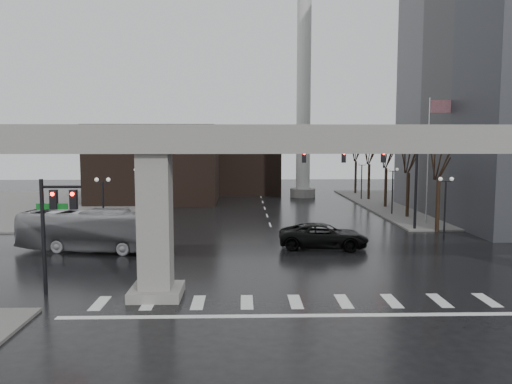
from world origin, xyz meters
TOP-DOWN VIEW (x-y plane):
  - ground at (0.00, 0.00)m, footprint 160.00×160.00m
  - sidewalk_ne at (26.00, 36.00)m, footprint 28.00×36.00m
  - sidewalk_nw at (-26.00, 36.00)m, footprint 28.00×36.00m
  - elevated_guideway at (1.26, 0.00)m, footprint 48.00×2.60m
  - building_far_left at (-14.00, 42.00)m, footprint 16.00×14.00m
  - building_far_mid at (-2.00, 52.00)m, footprint 10.00×10.00m
  - smokestack at (6.00, 46.00)m, footprint 3.60×3.60m
  - signal_mast_arm at (8.99, 18.80)m, footprint 12.12×0.43m
  - signal_left_pole at (-12.25, 0.50)m, footprint 2.30×0.30m
  - flagpole_assembly at (15.29, 22.00)m, footprint 2.06×0.12m
  - lamp_right_0 at (13.50, 14.00)m, footprint 1.22×0.32m
  - lamp_right_1 at (13.50, 28.00)m, footprint 1.22×0.32m
  - lamp_right_2 at (13.50, 42.00)m, footprint 1.22×0.32m
  - lamp_left_0 at (-13.50, 14.00)m, footprint 1.22×0.32m
  - lamp_left_1 at (-13.50, 28.00)m, footprint 1.22×0.32m
  - lamp_left_2 at (-13.50, 42.00)m, footprint 1.22×0.32m
  - tree_right_0 at (14.53, 18.02)m, footprint 1.09×1.58m
  - tree_right_1 at (14.53, 26.02)m, footprint 1.09×1.61m
  - tree_right_2 at (14.53, 34.02)m, footprint 1.10×1.63m
  - tree_right_3 at (14.53, 42.02)m, footprint 1.11×1.66m
  - tree_right_4 at (14.53, 50.02)m, footprint 1.12×1.69m
  - pickup_truck at (3.41, 11.49)m, footprint 6.92×3.89m
  - city_bus at (-13.51, 10.93)m, footprint 11.07×4.48m

SIDE VIEW (x-z plane):
  - ground at x=0.00m, z-range 0.00..0.00m
  - sidewalk_ne at x=26.00m, z-range 0.00..0.15m
  - sidewalk_nw at x=-26.00m, z-range 0.00..0.15m
  - pickup_truck at x=3.41m, z-range 0.00..1.83m
  - city_bus at x=-13.51m, z-range 0.00..3.01m
  - tree_right_0 at x=14.53m, z-range -0.97..6.54m
  - tree_right_1 at x=14.53m, z-range -0.99..6.69m
  - tree_right_2 at x=14.53m, z-range -1.01..6.84m
  - tree_right_3 at x=14.53m, z-range -1.03..6.99m
  - tree_right_4 at x=14.53m, z-range -1.05..7.14m
  - lamp_right_0 at x=13.50m, z-range 0.92..6.03m
  - lamp_right_1 at x=13.50m, z-range 0.92..6.03m
  - lamp_right_2 at x=13.50m, z-range 0.92..6.03m
  - lamp_left_0 at x=-13.50m, z-range 0.92..6.03m
  - lamp_left_1 at x=-13.50m, z-range 0.92..6.03m
  - lamp_left_2 at x=-13.50m, z-range 0.92..6.03m
  - building_far_mid at x=-2.00m, z-range 0.00..8.00m
  - signal_left_pole at x=-12.25m, z-range 1.07..7.07m
  - building_far_left at x=-14.00m, z-range 0.00..10.00m
  - signal_mast_arm at x=8.99m, z-range 1.83..9.83m
  - elevated_guideway at x=1.26m, z-range 2.53..11.23m
  - flagpole_assembly at x=15.29m, z-range 1.53..13.53m
  - smokestack at x=6.00m, z-range -1.65..28.35m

